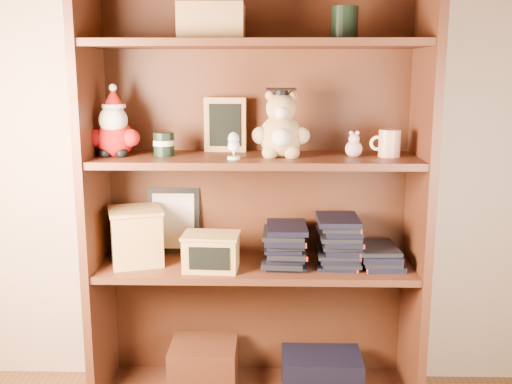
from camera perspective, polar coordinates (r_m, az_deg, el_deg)
bookcase at (r=2.21m, az=-0.03°, el=-0.78°), size 1.20×0.35×1.60m
shelf_lower at (r=2.22m, az=0.00°, el=-7.15°), size 1.14×0.33×0.02m
shelf_upper at (r=2.13m, az=0.00°, el=3.10°), size 1.14×0.33×0.02m
santa_plush at (r=2.18m, az=-13.34°, el=5.83°), size 0.18×0.13×0.26m
teachers_tin at (r=2.15m, az=-8.76°, el=4.55°), size 0.07×0.07×0.08m
chalkboard_plaque at (r=2.23m, az=-2.95°, el=6.32°), size 0.16×0.09×0.20m
egg_cup at (r=2.05m, az=-2.14°, el=4.53°), size 0.04×0.04×0.09m
grad_teddy_bear at (r=2.11m, az=2.38°, el=5.91°), size 0.20×0.17×0.25m
pink_figurine at (r=2.14m, az=9.30°, el=4.29°), size 0.06×0.06×0.09m
teacher_mug at (r=2.16m, az=12.53°, el=4.56°), size 0.11×0.08×0.10m
certificate_frame at (r=2.35m, az=-7.85°, el=-2.71°), size 0.20×0.05×0.25m
treats_box at (r=2.24m, az=-11.35°, el=-4.10°), size 0.24×0.24×0.20m
pencils_box at (r=2.15m, az=-4.30°, el=-5.66°), size 0.21×0.15×0.13m
book_stack_left at (r=2.20m, az=2.75°, el=-5.08°), size 0.14×0.20×0.14m
book_stack_mid at (r=2.21m, az=7.98°, el=-4.67°), size 0.14×0.20×0.18m
book_stack_right at (r=2.24m, az=11.66°, el=-6.02°), size 0.14×0.20×0.06m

